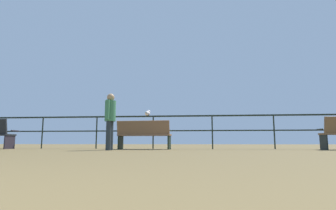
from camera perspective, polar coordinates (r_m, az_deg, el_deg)
pier_railing at (r=9.07m, az=-3.18°, el=-4.14°), size 19.82×0.05×1.12m
bench_near_left at (r=8.34m, az=-5.16°, el=-6.07°), size 1.67×0.74×0.88m
person_by_bench at (r=7.64m, az=-12.27°, el=-2.60°), size 0.30×0.51×1.58m
seagull_on_rail at (r=9.16m, az=-4.37°, el=-1.71°), size 0.19×0.44×0.21m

